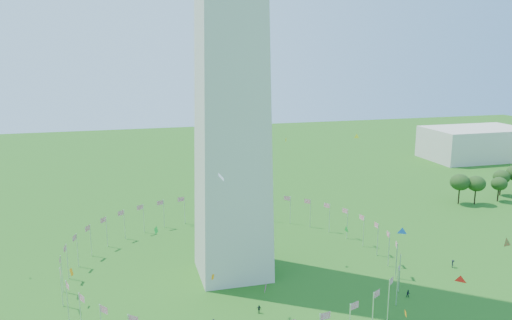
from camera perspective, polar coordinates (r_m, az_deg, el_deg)
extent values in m
cylinder|color=silver|center=(139.94, 13.73, -8.86)|extent=(0.24, 0.24, 9.00)
cylinder|color=silver|center=(145.37, 12.19, -7.97)|extent=(0.24, 0.24, 9.00)
cylinder|color=silver|center=(150.24, 10.40, -7.22)|extent=(0.24, 0.24, 9.00)
cylinder|color=silver|center=(154.46, 8.39, -6.60)|extent=(0.24, 0.24, 9.00)
cylinder|color=silver|center=(157.98, 6.22, -6.10)|extent=(0.24, 0.24, 9.00)
cylinder|color=silver|center=(160.72, 3.94, -5.73)|extent=(0.24, 0.24, 9.00)
cylinder|color=silver|center=(162.65, 1.56, -5.49)|extent=(0.24, 0.24, 9.00)
cylinder|color=silver|center=(163.73, -0.86, -5.36)|extent=(0.24, 0.24, 9.00)
cylinder|color=silver|center=(163.96, -3.31, -5.36)|extent=(0.24, 0.24, 9.00)
cylinder|color=silver|center=(163.32, -5.75, -5.47)|extent=(0.24, 0.24, 9.00)
cylinder|color=silver|center=(161.83, -8.15, -5.70)|extent=(0.24, 0.24, 9.00)
cylinder|color=silver|center=(159.51, -10.48, -6.06)|extent=(0.24, 0.24, 9.00)
cylinder|color=silver|center=(156.39, -12.71, -6.53)|extent=(0.24, 0.24, 9.00)
cylinder|color=silver|center=(152.53, -14.79, -7.13)|extent=(0.24, 0.24, 9.00)
cylinder|color=silver|center=(147.98, -16.69, -7.85)|extent=(0.24, 0.24, 9.00)
cylinder|color=silver|center=(142.84, -18.35, -8.71)|extent=(0.24, 0.24, 9.00)
cylinder|color=silver|center=(137.19, -19.72, -9.69)|extent=(0.24, 0.24, 9.00)
cylinder|color=silver|center=(131.15, -20.73, -10.80)|extent=(0.24, 0.24, 9.00)
cylinder|color=silver|center=(124.87, -21.30, -12.03)|extent=(0.24, 0.24, 9.00)
cylinder|color=silver|center=(118.51, -21.34, -13.38)|extent=(0.24, 0.24, 9.00)
cylinder|color=silver|center=(112.27, -20.75, -14.82)|extent=(0.24, 0.24, 9.00)
cylinder|color=silver|center=(106.38, -19.42, -16.29)|extent=(0.24, 0.24, 9.00)
cylinder|color=silver|center=(103.52, 13.19, -16.72)|extent=(0.24, 0.24, 9.00)
cylinder|color=silver|center=(109.14, 14.90, -15.22)|extent=(0.24, 0.24, 9.00)
cylinder|color=silver|center=(115.22, 15.84, -13.74)|extent=(0.24, 0.24, 9.00)
cylinder|color=silver|center=(121.55, 16.09, -12.33)|extent=(0.24, 0.24, 9.00)
cylinder|color=silver|center=(127.89, 15.76, -11.04)|extent=(0.24, 0.24, 9.00)
cylinder|color=silver|center=(134.07, 14.94, -9.88)|extent=(0.24, 0.24, 9.00)
cube|color=beige|center=(279.91, 23.75, 1.76)|extent=(50.00, 30.00, 16.00)
imported|color=black|center=(109.91, 0.34, -16.68)|extent=(1.28, 1.09, 1.85)
imported|color=black|center=(121.05, 17.00, -14.41)|extent=(0.96, 0.82, 1.70)
imported|color=black|center=(139.77, 21.57, -10.97)|extent=(1.26, 1.49, 2.01)
plane|color=blue|center=(104.61, 16.35, -7.86)|extent=(1.73, 1.66, 2.20)
plane|color=green|center=(89.65, -11.35, -7.88)|extent=(0.18, 1.44, 1.45)
plane|color=orange|center=(102.43, -4.96, -13.17)|extent=(1.29, 0.10, 1.29)
plane|color=white|center=(102.78, -4.01, -1.95)|extent=(1.92, 1.31, 1.75)
plane|color=yellow|center=(127.62, 3.44, 2.33)|extent=(0.37, 1.16, 1.21)
plane|color=orange|center=(95.92, 16.73, -16.46)|extent=(0.74, 1.21, 1.31)
plane|color=green|center=(111.62, 10.29, -7.81)|extent=(0.33, 1.41, 1.45)
plane|color=#CC2699|center=(100.40, 1.09, -14.40)|extent=(1.71, 0.54, 1.75)
plane|color=orange|center=(117.45, -20.34, -11.92)|extent=(1.28, 1.49, 1.70)
plane|color=yellow|center=(108.50, 11.42, 2.64)|extent=(1.06, 0.06, 1.06)
plane|color=red|center=(116.87, 26.76, -8.47)|extent=(2.08, 0.84, 1.97)
plane|color=red|center=(109.71, 22.33, -12.56)|extent=(1.78, 2.63, 2.61)
ellipsoid|color=#274E1A|center=(194.64, 22.22, -3.14)|extent=(6.96, 6.96, 10.88)
ellipsoid|color=#274E1A|center=(196.71, 23.80, -3.21)|extent=(6.59, 6.59, 10.29)
ellipsoid|color=#274E1A|center=(204.13, 25.98, -3.06)|extent=(5.75, 5.75, 8.98)
ellipsoid|color=#274E1A|center=(212.84, 26.20, -2.39)|extent=(6.24, 6.24, 9.75)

